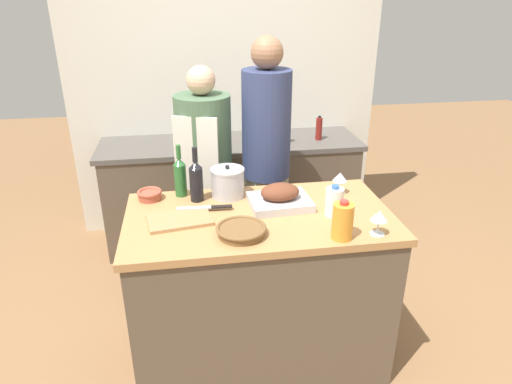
# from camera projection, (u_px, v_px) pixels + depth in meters

# --- Properties ---
(ground_plane) EXTENTS (12.00, 12.00, 0.00)m
(ground_plane) POSITION_uv_depth(u_px,v_px,m) (259.00, 351.00, 2.79)
(ground_plane) COLOR #8E6642
(kitchen_island) EXTENTS (1.41, 0.76, 0.94)m
(kitchen_island) POSITION_uv_depth(u_px,v_px,m) (259.00, 288.00, 2.60)
(kitchen_island) COLOR brown
(kitchen_island) RESTS_ON ground_plane
(back_counter) EXTENTS (2.12, 0.60, 0.88)m
(back_counter) POSITION_uv_depth(u_px,v_px,m) (232.00, 191.00, 3.90)
(back_counter) COLOR brown
(back_counter) RESTS_ON ground_plane
(back_wall) EXTENTS (2.62, 0.10, 2.55)m
(back_wall) POSITION_uv_depth(u_px,v_px,m) (225.00, 85.00, 3.88)
(back_wall) COLOR silver
(back_wall) RESTS_ON ground_plane
(roasting_pan) EXTENTS (0.34, 0.28, 0.13)m
(roasting_pan) POSITION_uv_depth(u_px,v_px,m) (280.00, 198.00, 2.48)
(roasting_pan) COLOR #BCBCC1
(roasting_pan) RESTS_ON kitchen_island
(wicker_basket) EXTENTS (0.25, 0.25, 0.05)m
(wicker_basket) POSITION_uv_depth(u_px,v_px,m) (241.00, 230.00, 2.20)
(wicker_basket) COLOR brown
(wicker_basket) RESTS_ON kitchen_island
(cutting_board) EXTENTS (0.35, 0.25, 0.02)m
(cutting_board) POSITION_uv_depth(u_px,v_px,m) (180.00, 220.00, 2.34)
(cutting_board) COLOR #AD7F51
(cutting_board) RESTS_ON kitchen_island
(stock_pot) EXTENTS (0.19, 0.19, 0.19)m
(stock_pot) POSITION_uv_depth(u_px,v_px,m) (228.00, 182.00, 2.59)
(stock_pot) COLOR #B7B7BC
(stock_pot) RESTS_ON kitchen_island
(mixing_bowl) EXTENTS (0.14, 0.14, 0.05)m
(mixing_bowl) POSITION_uv_depth(u_px,v_px,m) (150.00, 194.00, 2.57)
(mixing_bowl) COLOR #A84C38
(mixing_bowl) RESTS_ON kitchen_island
(juice_jug) EXTENTS (0.10, 0.10, 0.20)m
(juice_jug) POSITION_uv_depth(u_px,v_px,m) (343.00, 221.00, 2.15)
(juice_jug) COLOR orange
(juice_jug) RESTS_ON kitchen_island
(milk_jug) EXTENTS (0.10, 0.10, 0.17)m
(milk_jug) POSITION_uv_depth(u_px,v_px,m) (334.00, 202.00, 2.37)
(milk_jug) COLOR white
(milk_jug) RESTS_ON kitchen_island
(wine_bottle_green) EXTENTS (0.07, 0.07, 0.31)m
(wine_bottle_green) POSITION_uv_depth(u_px,v_px,m) (196.00, 180.00, 2.52)
(wine_bottle_green) COLOR black
(wine_bottle_green) RESTS_ON kitchen_island
(wine_bottle_dark) EXTENTS (0.07, 0.07, 0.30)m
(wine_bottle_dark) POSITION_uv_depth(u_px,v_px,m) (180.00, 176.00, 2.58)
(wine_bottle_dark) COLOR #28662D
(wine_bottle_dark) RESTS_ON kitchen_island
(wine_glass_left) EXTENTS (0.08, 0.08, 0.13)m
(wine_glass_left) POSITION_uv_depth(u_px,v_px,m) (340.00, 178.00, 2.62)
(wine_glass_left) COLOR silver
(wine_glass_left) RESTS_ON kitchen_island
(wine_glass_right) EXTENTS (0.08, 0.08, 0.13)m
(wine_glass_right) POSITION_uv_depth(u_px,v_px,m) (379.00, 217.00, 2.18)
(wine_glass_right) COLOR silver
(wine_glass_right) RESTS_ON kitchen_island
(knife_chef) EXTENTS (0.30, 0.05, 0.01)m
(knife_chef) POSITION_uv_depth(u_px,v_px,m) (207.00, 207.00, 2.44)
(knife_chef) COLOR #B7B7BC
(knife_chef) RESTS_ON cutting_board
(condiment_bottle_tall) EXTENTS (0.05, 0.05, 0.20)m
(condiment_bottle_tall) POSITION_uv_depth(u_px,v_px,m) (319.00, 129.00, 3.73)
(condiment_bottle_tall) COLOR maroon
(condiment_bottle_tall) RESTS_ON back_counter
(condiment_bottle_short) EXTENTS (0.06, 0.06, 0.15)m
(condiment_bottle_short) POSITION_uv_depth(u_px,v_px,m) (286.00, 134.00, 3.68)
(condiment_bottle_short) COLOR #B28E2D
(condiment_bottle_short) RESTS_ON back_counter
(person_cook_aproned) EXTENTS (0.38, 0.41, 1.59)m
(person_cook_aproned) POSITION_uv_depth(u_px,v_px,m) (205.00, 173.00, 3.11)
(person_cook_aproned) COLOR beige
(person_cook_aproned) RESTS_ON ground_plane
(person_cook_guest) EXTENTS (0.33, 0.33, 1.77)m
(person_cook_guest) POSITION_uv_depth(u_px,v_px,m) (266.00, 156.00, 3.09)
(person_cook_guest) COLOR beige
(person_cook_guest) RESTS_ON ground_plane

